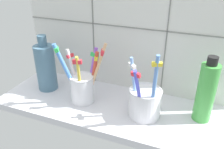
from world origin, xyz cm
name	(u,v)px	position (x,y,z in cm)	size (l,w,h in cm)	color
counter_slab	(113,109)	(0.00, 0.00, 1.00)	(64.00, 22.00, 2.00)	silver
tile_wall_back	(129,20)	(0.00, 12.00, 22.50)	(64.00, 2.20, 45.00)	silver
toothbrush_cup_left	(82,85)	(-8.76, -0.75, 6.99)	(12.54, 9.98, 17.33)	white
toothbrush_cup_right	(145,101)	(8.82, -1.04, 6.22)	(8.49, 10.43, 18.19)	silver
ceramic_vase	(46,67)	(-21.98, 1.44, 9.19)	(5.74, 5.74, 16.78)	slate
soap_bottle	(206,92)	(22.39, 2.94, 9.72)	(4.35, 4.35, 16.78)	green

